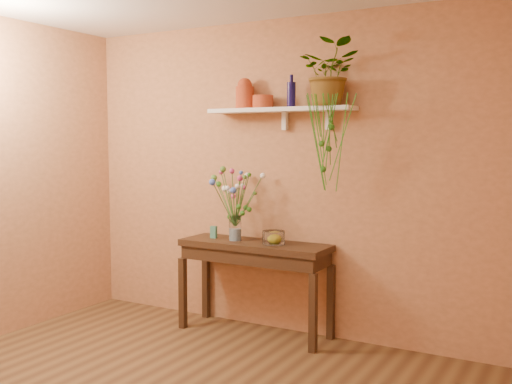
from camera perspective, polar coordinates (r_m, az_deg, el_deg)
name	(u,v)px	position (r m, az deg, el deg)	size (l,w,h in m)	color
room	(124,195)	(3.50, -12.54, -0.30)	(4.04, 4.04, 2.70)	brown
sideboard	(255,255)	(5.10, -0.13, -6.11)	(1.32, 0.42, 0.80)	#3E2A1A
wall_shelf	(281,110)	(5.01, 2.44, 7.85)	(1.30, 0.24, 0.19)	white
terracotta_jug	(245,94)	(5.21, -1.09, 9.39)	(0.21, 0.21, 0.27)	#B34123
terracotta_pot	(263,102)	(5.09, 0.67, 8.67)	(0.18, 0.18, 0.11)	#B34123
blue_bottle	(291,94)	(4.99, 3.41, 9.38)	(0.09, 0.09, 0.27)	#120D43
spider_plant	(331,73)	(4.82, 7.19, 11.27)	(0.46, 0.40, 0.52)	#2E6D1B
plant_fronds	(327,140)	(4.65, 6.81, 5.00)	(0.41, 0.29, 0.76)	#2E6D1B
glass_vase	(235,230)	(5.15, -2.02, -3.64)	(0.11, 0.11, 0.22)	white
bouquet	(234,190)	(5.12, -2.13, 0.23)	(0.53, 0.53, 0.52)	#386B28
glass_bowl	(274,238)	(4.96, 1.70, -4.46)	(0.19, 0.19, 0.11)	white
lemon	(274,239)	(4.96, 1.78, -4.51)	(0.09, 0.09, 0.09)	gold
carton	(214,232)	(5.29, -4.10, -3.87)	(0.05, 0.04, 0.11)	teal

